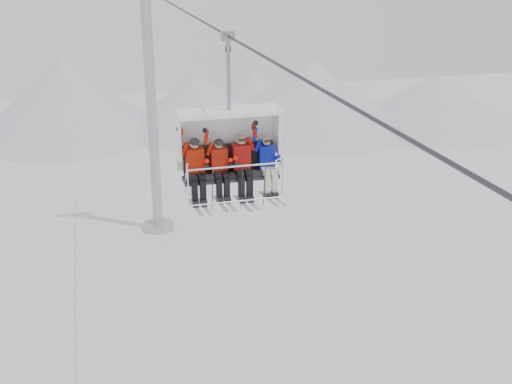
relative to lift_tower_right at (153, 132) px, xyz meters
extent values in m
cone|color=silver|center=(-5.00, 22.00, -2.28)|extent=(16.00, 16.00, 7.00)
cone|color=silver|center=(6.00, 21.00, -3.28)|extent=(14.00, 14.00, 5.00)
cone|color=silver|center=(16.00, 19.00, -2.78)|extent=(18.00, 18.00, 6.00)
cone|color=silver|center=(27.00, 17.00, -3.53)|extent=(16.00, 16.00, 4.50)
cone|color=silver|center=(12.00, 24.00, -3.53)|extent=(12.00, 12.00, 4.50)
cylinder|color=#A8ABAF|center=(0.00, 0.00, 0.87)|extent=(0.56, 0.56, 13.30)
cylinder|color=#A8ABAF|center=(0.00, 0.00, -5.63)|extent=(1.80, 1.80, 0.30)
cylinder|color=#323237|center=(0.00, -22.00, 7.52)|extent=(0.06, 50.00, 0.06)
cube|color=black|center=(0.00, -19.56, 4.17)|extent=(2.29, 0.55, 0.10)
cube|color=black|center=(0.00, -19.30, 4.55)|extent=(2.29, 0.10, 0.67)
cube|color=#323237|center=(0.00, -19.56, 4.08)|extent=(2.39, 0.60, 0.08)
cube|color=white|center=(0.00, -19.08, 4.97)|extent=(2.55, 0.10, 1.52)
cube|color=white|center=(0.00, -19.48, 5.73)|extent=(2.55, 0.90, 0.10)
cylinder|color=silver|center=(0.00, -20.11, 4.54)|extent=(2.33, 0.04, 0.04)
cylinder|color=silver|center=(0.00, -20.18, 3.67)|extent=(2.33, 0.04, 0.04)
cylinder|color=gray|center=(0.00, -19.46, 6.62)|extent=(0.10, 0.10, 1.79)
cube|color=gray|center=(0.00, -19.46, 7.52)|extent=(0.30, 0.18, 0.22)
cube|color=red|center=(-0.89, -19.52, 4.57)|extent=(0.43, 0.29, 0.63)
sphere|color=tan|center=(-0.89, -19.56, 5.02)|extent=(0.24, 0.24, 0.24)
cube|color=black|center=(-0.99, -19.96, 3.96)|extent=(0.14, 0.15, 0.51)
cube|color=black|center=(-0.78, -19.96, 3.96)|extent=(0.14, 0.15, 0.51)
cube|color=silver|center=(-0.99, -20.06, 3.57)|extent=(0.10, 1.69, 0.26)
cube|color=silver|center=(-0.78, -20.06, 3.57)|extent=(0.10, 1.69, 0.26)
cube|color=red|center=(-0.29, -19.52, 4.55)|extent=(0.40, 0.27, 0.59)
sphere|color=tan|center=(-0.29, -19.56, 4.97)|extent=(0.22, 0.22, 0.22)
cube|color=black|center=(-0.39, -19.96, 3.98)|extent=(0.13, 0.15, 0.48)
cube|color=black|center=(-0.19, -19.96, 3.98)|extent=(0.13, 0.15, 0.48)
cube|color=silver|center=(-0.39, -20.06, 3.60)|extent=(0.09, 1.69, 0.26)
cube|color=silver|center=(-0.19, -20.06, 3.60)|extent=(0.09, 1.69, 0.26)
cube|color=#B2110E|center=(0.27, -19.52, 4.57)|extent=(0.44, 0.29, 0.65)
sphere|color=tan|center=(0.27, -19.56, 5.03)|extent=(0.24, 0.24, 0.24)
cube|color=black|center=(0.17, -19.96, 3.96)|extent=(0.15, 0.15, 0.52)
cube|color=black|center=(0.38, -19.96, 3.96)|extent=(0.15, 0.15, 0.52)
cube|color=silver|center=(0.17, -20.06, 3.56)|extent=(0.10, 1.69, 0.26)
cube|color=silver|center=(0.38, -20.06, 3.56)|extent=(0.10, 1.69, 0.26)
cube|color=#0E1AA7|center=(0.92, -19.52, 4.54)|extent=(0.40, 0.26, 0.59)
sphere|color=tan|center=(0.92, -19.56, 4.96)|extent=(0.22, 0.22, 0.22)
cube|color=white|center=(0.83, -19.96, 3.98)|extent=(0.13, 0.15, 0.47)
cube|color=white|center=(1.02, -19.96, 3.98)|extent=(0.13, 0.15, 0.47)
cube|color=silver|center=(0.83, -20.06, 3.61)|extent=(0.09, 1.69, 0.26)
cube|color=silver|center=(1.02, -20.06, 3.61)|extent=(0.09, 1.69, 0.26)
camera|label=1|loc=(-3.26, -34.28, 9.42)|focal=45.00mm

